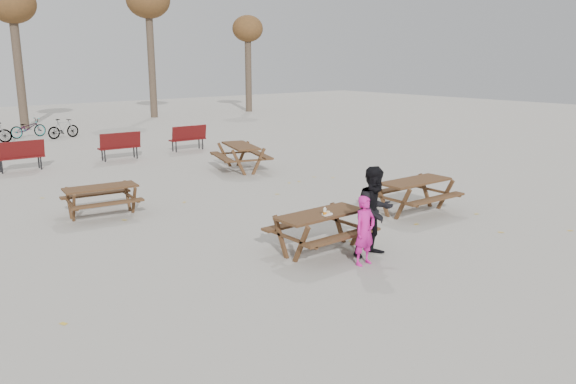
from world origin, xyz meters
TOP-DOWN VIEW (x-y plane):
  - ground at (0.00, 0.00)m, footprint 80.00×80.00m
  - main_picnic_table at (0.00, 0.00)m, footprint 1.80×1.45m
  - food_tray at (-0.02, -0.19)m, footprint 0.18×0.11m
  - bread_roll at (-0.02, -0.19)m, footprint 0.14×0.06m
  - soda_bottle at (-0.09, -0.21)m, footprint 0.07×0.07m
  - child at (0.14, -1.01)m, footprint 0.47×0.31m
  - adult at (0.64, -0.80)m, footprint 0.89×0.72m
  - picnic_table_east at (3.67, 0.65)m, footprint 1.92×1.56m
  - picnic_table_north at (-2.31, 5.16)m, footprint 1.81×1.53m
  - picnic_table_far at (3.42, 7.68)m, footprint 2.11×2.37m
  - park_bench_row at (-0.59, 12.27)m, footprint 10.92×0.91m
  - tree_row at (0.90, 25.15)m, footprint 32.17×3.52m
  - fallen_leaves at (0.50, 2.50)m, footprint 11.00×11.00m

SIDE VIEW (x-z plane):
  - ground at x=0.00m, z-range 0.00..0.00m
  - fallen_leaves at x=0.50m, z-range 0.00..0.01m
  - picnic_table_north at x=-2.31m, z-range 0.00..0.71m
  - picnic_table_east at x=3.67m, z-range 0.00..0.81m
  - picnic_table_far at x=3.42m, z-range 0.00..0.86m
  - park_bench_row at x=-0.59m, z-range 0.00..1.03m
  - main_picnic_table at x=0.00m, z-range 0.20..0.97m
  - child at x=0.14m, z-range 0.00..1.27m
  - food_tray at x=-0.02m, z-range 0.78..0.81m
  - bread_roll at x=-0.02m, z-range 0.81..0.86m
  - soda_bottle at x=-0.09m, z-range 0.76..0.93m
  - adult at x=0.64m, z-range 0.00..1.72m
  - tree_row at x=0.90m, z-range 2.06..10.32m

